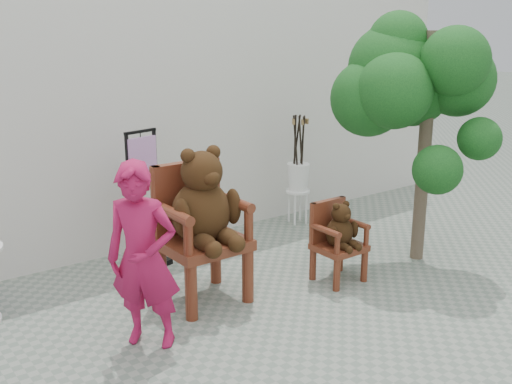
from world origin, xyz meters
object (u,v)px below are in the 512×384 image
(chair_big, at_px, (201,213))
(person, at_px, (143,259))
(chair_small, at_px, (338,233))
(tree, at_px, (410,83))
(display_stand, at_px, (145,215))
(stool_bucket, at_px, (298,176))

(chair_big, bearing_deg, person, -147.65)
(chair_small, relative_size, tree, 0.31)
(display_stand, bearing_deg, chair_big, -98.64)
(display_stand, relative_size, tree, 0.56)
(display_stand, xyz_separation_m, stool_bucket, (2.32, 0.16, 0.06))
(display_stand, bearing_deg, person, -128.49)
(chair_small, height_order, tree, tree)
(display_stand, height_order, tree, tree)
(chair_big, height_order, tree, tree)
(stool_bucket, bearing_deg, person, -150.29)
(chair_big, distance_m, chair_small, 1.47)
(tree, bearing_deg, stool_bucket, 94.57)
(chair_big, bearing_deg, tree, -9.54)
(person, height_order, tree, tree)
(chair_small, bearing_deg, stool_bucket, 61.82)
(chair_big, distance_m, person, 1.04)
(person, relative_size, stool_bucket, 1.10)
(tree, bearing_deg, display_stand, 148.97)
(chair_small, distance_m, display_stand, 2.08)
(chair_small, xyz_separation_m, stool_bucket, (0.90, 1.68, 0.14))
(display_stand, height_order, stool_bucket, display_stand)
(chair_small, xyz_separation_m, person, (-2.23, -0.11, 0.29))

